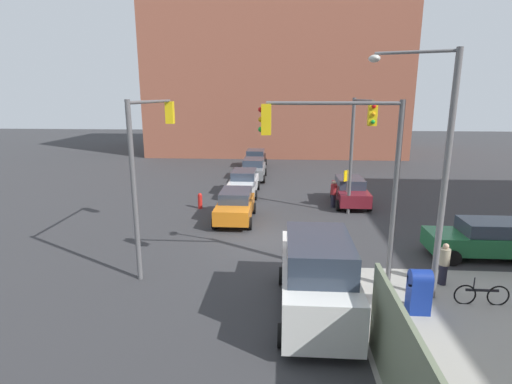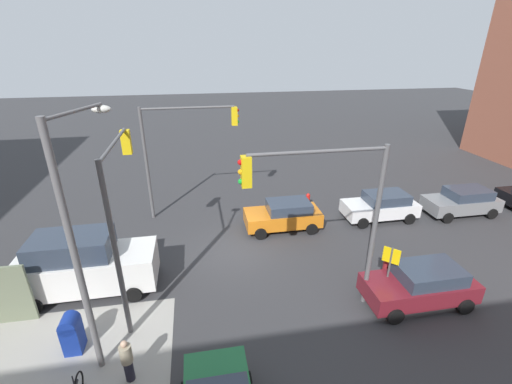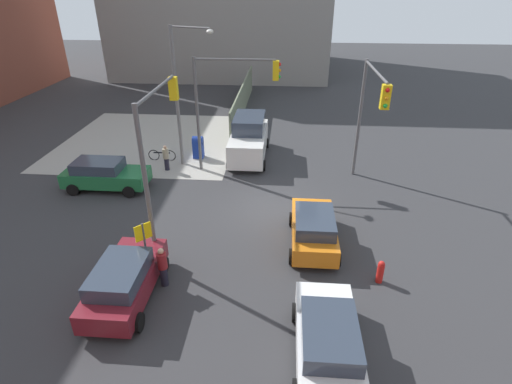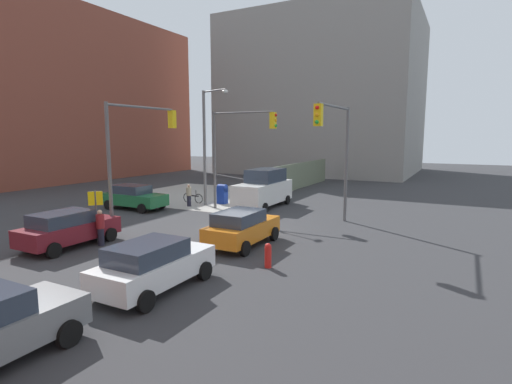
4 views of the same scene
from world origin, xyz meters
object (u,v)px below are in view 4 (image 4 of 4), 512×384
traffic_signal_se_corner (337,141)px  traffic_signal_ne_corner (237,141)px  fire_hydrant (268,255)px  traffic_signal_nw_corner (137,142)px  mailbox_blue (222,193)px  bicycle_leaning_on_fence (193,198)px  van_white_delivery (264,189)px  hatchback_green (134,197)px  coupe_orange (242,227)px  pedestrian_waiting (189,195)px  street_lamp_corner (207,139)px  pedestrian_crossing (100,227)px  smokestack (153,119)px  coupe_white (153,265)px  hatchback_maroon (68,228)px

traffic_signal_se_corner → traffic_signal_ne_corner: bearing=74.2°
traffic_signal_ne_corner → fire_hydrant: bearing=-143.9°
traffic_signal_ne_corner → fire_hydrant: 12.45m
traffic_signal_nw_corner → mailbox_blue: bearing=3.3°
traffic_signal_nw_corner → bicycle_leaning_on_fence: size_ratio=3.71×
fire_hydrant → van_white_delivery: (11.52, 6.00, 0.79)m
hatchback_green → coupe_orange: size_ratio=1.07×
pedestrian_waiting → street_lamp_corner: bearing=-127.9°
mailbox_blue → hatchback_green: (-4.60, 4.13, 0.08)m
traffic_signal_ne_corner → pedestrian_waiting: 5.35m
street_lamp_corner → coupe_orange: (-7.89, -7.26, -3.86)m
bicycle_leaning_on_fence → pedestrian_crossing: bearing=-163.4°
pedestrian_crossing → smokestack: bearing=-40.9°
coupe_orange → traffic_signal_nw_corner: bearing=87.9°
traffic_signal_se_corner → bicycle_leaning_on_fence: traffic_signal_se_corner is taller
traffic_signal_nw_corner → coupe_white: size_ratio=1.54×
fire_hydrant → coupe_orange: coupe_orange is taller
traffic_signal_se_corner → hatchback_green: size_ratio=1.46×
traffic_signal_ne_corner → hatchback_green: traffic_signal_ne_corner is taller
hatchback_maroon → van_white_delivery: (13.14, -3.12, 0.44)m
traffic_signal_se_corner → mailbox_blue: bearing=68.5°
mailbox_blue → pedestrian_crossing: (-12.00, -1.20, 0.09)m
van_white_delivery → mailbox_blue: bearing=95.7°
coupe_orange → pedestrian_crossing: size_ratio=2.52×
coupe_orange → pedestrian_waiting: coupe_orange is taller
traffic_signal_ne_corner → bicycle_leaning_on_fence: bearing=76.2°
traffic_signal_nw_corner → hatchback_green: bearing=47.9°
mailbox_blue → hatchback_maroon: hatchback_maroon is taller
traffic_signal_se_corner → mailbox_blue: (3.74, 9.50, -3.86)m
traffic_signal_nw_corner → mailbox_blue: (8.78, 0.50, -3.84)m
fire_hydrant → coupe_orange: (2.18, 2.39, 0.36)m
mailbox_blue → hatchback_green: bearing=138.0°
fire_hydrant → hatchback_maroon: 9.27m
street_lamp_corner → coupe_orange: 11.40m
hatchback_maroon → pedestrian_waiting: 10.94m
van_white_delivery → fire_hydrant: bearing=-152.5°
coupe_white → van_white_delivery: bearing=13.8°
smokestack → traffic_signal_ne_corner: bearing=-129.2°
fire_hydrant → coupe_white: coupe_white is taller
coupe_white → mailbox_blue: bearing=25.0°
traffic_signal_ne_corner → traffic_signal_se_corner: bearing=-105.8°
traffic_signal_se_corner → street_lamp_corner: 10.29m
traffic_signal_ne_corner → fire_hydrant: traffic_signal_ne_corner is taller
traffic_signal_se_corner → coupe_orange: 7.03m
mailbox_blue → bicycle_leaning_on_fence: 2.32m
traffic_signal_se_corner → hatchback_green: (-0.86, 13.63, -3.78)m
coupe_white → pedestrian_crossing: 6.43m
fire_hydrant → traffic_signal_se_corner: bearing=-2.3°
traffic_signal_se_corner → pedestrian_crossing: (-8.26, 8.30, -3.77)m
fire_hydrant → coupe_orange: size_ratio=0.23×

